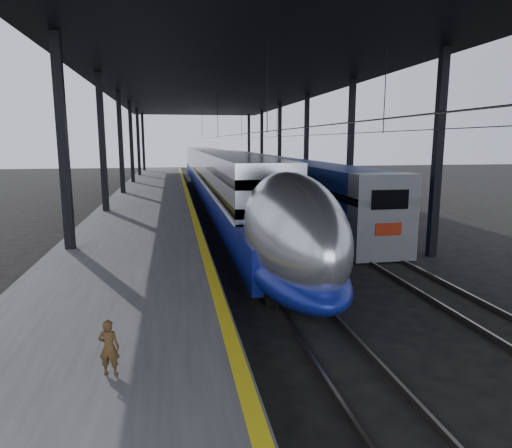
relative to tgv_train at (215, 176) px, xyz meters
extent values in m
plane|color=black|center=(-2.00, -28.57, -2.00)|extent=(160.00, 160.00, 0.00)
cube|color=#4C4C4F|center=(-5.50, -8.57, -1.50)|extent=(6.00, 80.00, 1.00)
cube|color=yellow|center=(-2.70, -8.57, -0.99)|extent=(0.30, 80.00, 0.01)
cube|color=slate|center=(-0.72, -8.57, -1.92)|extent=(0.08, 80.00, 0.16)
cube|color=slate|center=(0.72, -8.57, -1.92)|extent=(0.08, 80.00, 0.16)
cube|color=slate|center=(4.28, -8.57, -1.92)|extent=(0.08, 80.00, 0.16)
cube|color=slate|center=(5.72, -8.57, -1.92)|extent=(0.08, 80.00, 0.16)
cube|color=black|center=(-7.80, -23.57, 2.50)|extent=(0.35, 0.35, 9.00)
cube|color=black|center=(7.60, -23.57, 2.50)|extent=(0.35, 0.35, 9.00)
cube|color=black|center=(-7.80, -13.57, 2.50)|extent=(0.35, 0.35, 9.00)
cube|color=black|center=(7.60, -13.57, 2.50)|extent=(0.35, 0.35, 9.00)
cube|color=black|center=(-7.80, -3.57, 2.50)|extent=(0.35, 0.35, 9.00)
cube|color=black|center=(7.60, -3.57, 2.50)|extent=(0.35, 0.35, 9.00)
cube|color=black|center=(-7.80, 6.43, 2.50)|extent=(0.35, 0.35, 9.00)
cube|color=black|center=(7.60, 6.43, 2.50)|extent=(0.35, 0.35, 9.00)
cube|color=black|center=(-7.80, 16.43, 2.50)|extent=(0.35, 0.35, 9.00)
cube|color=black|center=(7.60, 16.43, 2.50)|extent=(0.35, 0.35, 9.00)
cube|color=black|center=(-7.80, 26.43, 2.50)|extent=(0.35, 0.35, 9.00)
cube|color=black|center=(7.60, 26.43, 2.50)|extent=(0.35, 0.35, 9.00)
cube|color=black|center=(-0.10, -8.57, 7.25)|extent=(18.00, 75.00, 0.45)
cylinder|color=slate|center=(0.00, -8.57, 3.50)|extent=(0.03, 74.00, 0.03)
cylinder|color=slate|center=(5.00, -8.57, 3.50)|extent=(0.03, 74.00, 0.03)
cube|color=silver|center=(0.00, 4.02, 0.29)|extent=(2.88, 57.00, 3.97)
cube|color=navy|center=(0.00, 2.52, -0.95)|extent=(2.96, 62.00, 1.54)
cube|color=silver|center=(0.00, 4.02, -0.16)|extent=(2.98, 57.00, 0.10)
cube|color=black|center=(0.00, 4.02, 1.43)|extent=(2.92, 57.00, 0.42)
cube|color=black|center=(0.00, 4.02, 0.29)|extent=(2.92, 57.00, 0.42)
ellipsoid|color=silver|center=(0.00, -27.48, 0.14)|extent=(2.88, 8.40, 3.97)
ellipsoid|color=navy|center=(0.00, -27.48, -1.00)|extent=(2.96, 8.40, 1.69)
ellipsoid|color=black|center=(0.00, -30.08, 0.93)|extent=(1.49, 2.20, 0.89)
cube|color=black|center=(0.00, -27.48, -1.80)|extent=(2.18, 2.60, 0.40)
cube|color=black|center=(0.00, -5.48, -1.80)|extent=(2.18, 2.60, 0.40)
cube|color=navy|center=(5.00, -15.50, -0.07)|extent=(2.69, 18.00, 3.65)
cube|color=gray|center=(5.00, -23.90, -0.07)|extent=(2.74, 1.20, 3.70)
cube|color=black|center=(5.00, -24.52, 0.74)|extent=(1.63, 0.06, 0.82)
cube|color=#98220B|center=(5.00, -24.52, -0.51)|extent=(1.15, 0.06, 0.53)
cube|color=gray|center=(5.00, 3.50, -0.07)|extent=(2.69, 18.00, 3.65)
cube|color=gray|center=(5.00, 22.50, -0.07)|extent=(2.69, 18.00, 3.65)
cube|color=black|center=(5.00, -21.50, -1.82)|extent=(2.11, 2.40, 0.36)
cube|color=black|center=(5.00, 0.50, -1.82)|extent=(2.11, 2.40, 0.36)
imported|color=#432D16|center=(-5.00, -34.01, -0.48)|extent=(0.42, 0.32, 1.03)
camera|label=1|loc=(-3.80, -41.89, 3.10)|focal=32.00mm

